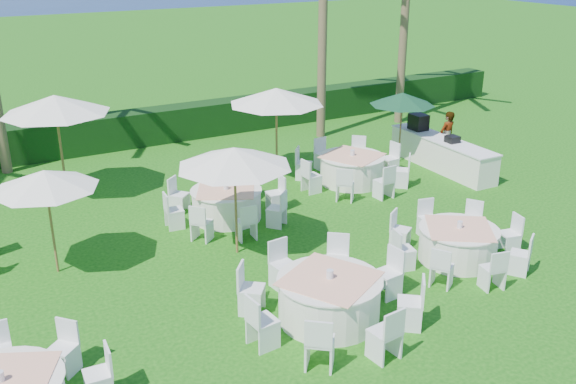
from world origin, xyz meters
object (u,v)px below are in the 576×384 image
object	(u,v)px
banquet_table_b	(329,298)
banquet_table_f	(352,168)
umbrella_green	(402,99)
buffet_table	(441,152)
banquet_table_c	(458,243)
umbrella_a	(45,180)
banquet_table_e	(227,203)
staff_person	(447,137)
umbrella_d	(276,96)
umbrella_c	(55,104)
umbrella_b	(234,157)

from	to	relation	value
banquet_table_b	banquet_table_f	xyz separation A→B (m)	(4.68, 5.98, -0.01)
umbrella_green	buffet_table	xyz separation A→B (m)	(0.72, -1.19, -1.57)
banquet_table_c	umbrella_a	bearing A→B (deg)	154.17
banquet_table_e	umbrella_a	distance (m)	4.84
umbrella_green	staff_person	world-z (taller)	umbrella_green
banquet_table_f	umbrella_d	bearing A→B (deg)	138.08
staff_person	banquet_table_c	bearing A→B (deg)	41.26
umbrella_c	umbrella_green	xyz separation A→B (m)	(10.21, -2.08, -0.59)
umbrella_green	buffet_table	distance (m)	2.10
umbrella_green	umbrella_c	bearing A→B (deg)	168.47
banquet_table_c	umbrella_b	size ratio (longest dim) A/B	1.20
umbrella_green	banquet_table_e	bearing A→B (deg)	-167.63
staff_person	banquet_table_f	bearing A→B (deg)	-6.51
banquet_table_b	banquet_table_c	distance (m)	3.93
banquet_table_e	buffet_table	world-z (taller)	buffet_table
umbrella_d	staff_person	world-z (taller)	umbrella_d
umbrella_b	umbrella_c	bearing A→B (deg)	116.14
banquet_table_b	umbrella_c	size ratio (longest dim) A/B	1.20
banquet_table_f	umbrella_a	distance (m)	9.10
umbrella_d	banquet_table_e	bearing A→B (deg)	-140.95
umbrella_c	umbrella_b	bearing A→B (deg)	-63.86
umbrella_c	staff_person	distance (m)	12.02
umbrella_c	umbrella_d	distance (m)	6.16
umbrella_a	buffet_table	world-z (taller)	umbrella_a
banquet_table_c	buffet_table	bearing A→B (deg)	51.37
banquet_table_e	staff_person	xyz separation A→B (m)	(8.20, 0.75, 0.42)
umbrella_a	umbrella_d	xyz separation A→B (m)	(7.10, 3.00, 0.38)
umbrella_c	buffet_table	distance (m)	11.62
banquet_table_b	buffet_table	distance (m)	9.74
banquet_table_f	banquet_table_b	bearing A→B (deg)	-128.04
banquet_table_f	umbrella_a	xyz separation A→B (m)	(-8.82, -1.46, 1.70)
banquet_table_c	umbrella_green	distance (m)	7.25
banquet_table_c	umbrella_a	distance (m)	9.07
banquet_table_c	banquet_table_e	bearing A→B (deg)	127.13
banquet_table_c	banquet_table_f	bearing A→B (deg)	81.42
umbrella_a	umbrella_b	distance (m)	3.98
umbrella_green	staff_person	distance (m)	1.97
banquet_table_b	banquet_table_f	size ratio (longest dim) A/B	1.03
buffet_table	banquet_table_e	bearing A→B (deg)	-177.56
banquet_table_c	umbrella_d	world-z (taller)	umbrella_d
buffet_table	umbrella_d	bearing A→B (deg)	159.65
banquet_table_f	banquet_table_e	bearing A→B (deg)	-172.01
umbrella_b	umbrella_c	size ratio (longest dim) A/B	0.89
umbrella_green	banquet_table_f	bearing A→B (deg)	-160.33
banquet_table_e	umbrella_c	xyz separation A→B (m)	(-3.33, 3.60, 2.25)
banquet_table_f	umbrella_b	world-z (taller)	umbrella_b
banquet_table_e	umbrella_a	size ratio (longest dim) A/B	1.38
banquet_table_f	umbrella_green	world-z (taller)	umbrella_green
banquet_table_f	umbrella_b	bearing A→B (deg)	-153.00
banquet_table_f	umbrella_b	xyz separation A→B (m)	(-5.00, -2.55, 1.88)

